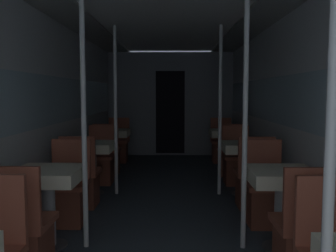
{
  "coord_description": "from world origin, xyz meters",
  "views": [
    {
      "loc": [
        0.09,
        -0.84,
        1.38
      ],
      "look_at": [
        0.03,
        2.81,
        1.06
      ],
      "focal_mm": 40.0,
      "sensor_mm": 36.0,
      "label": 1
    }
  ],
  "objects_px": {
    "chair_left_near_1": "(22,242)",
    "chair_right_near_3": "(231,159)",
    "chair_left_far_3": "(118,148)",
    "chair_left_far_2": "(101,165)",
    "chair_right_far_2": "(236,166)",
    "chair_left_far_1": "(68,198)",
    "support_pole_right_0": "(330,154)",
    "support_pole_right_1": "(245,121)",
    "dining_table_left_2": "(92,151)",
    "dining_table_right_3": "(226,136)",
    "support_pole_left_1": "(84,121)",
    "chair_right_far_3": "(222,148)",
    "dining_table_left_3": "(113,136)",
    "dining_table_right_1": "(282,183)",
    "chair_left_near_2": "(82,184)",
    "support_pole_left_2": "(116,111)",
    "chair_right_near_2": "(253,185)",
    "dining_table_right_2": "(244,152)",
    "support_pole_right_2": "(220,111)",
    "chair_right_near_1": "(304,244)",
    "chair_right_far_1": "(265,198)",
    "chair_left_near_3": "(108,159)",
    "dining_table_left_1": "(48,182)"
  },
  "relations": [
    {
      "from": "chair_left_near_1",
      "to": "chair_right_near_3",
      "type": "xyz_separation_m",
      "value": [
        2.08,
        3.58,
        0.0
      ]
    },
    {
      "from": "chair_left_far_3",
      "to": "chair_left_far_2",
      "type": "bearing_deg",
      "value": 90.0
    },
    {
      "from": "chair_right_far_2",
      "to": "chair_right_near_3",
      "type": "relative_size",
      "value": 1.0
    },
    {
      "from": "chair_left_far_1",
      "to": "chair_left_far_3",
      "type": "xyz_separation_m",
      "value": [
        0.0,
        3.58,
        0.0
      ]
    },
    {
      "from": "support_pole_right_0",
      "to": "support_pole_right_1",
      "type": "relative_size",
      "value": 1.0
    },
    {
      "from": "dining_table_left_2",
      "to": "dining_table_right_3",
      "type": "bearing_deg",
      "value": 40.66
    },
    {
      "from": "support_pole_left_1",
      "to": "chair_right_far_2",
      "type": "height_order",
      "value": "support_pole_left_1"
    },
    {
      "from": "dining_table_left_2",
      "to": "chair_right_far_3",
      "type": "xyz_separation_m",
      "value": [
        2.08,
        2.39,
        -0.31
      ]
    },
    {
      "from": "support_pole_left_1",
      "to": "dining_table_left_3",
      "type": "bearing_deg",
      "value": 95.32
    },
    {
      "from": "dining_table_left_2",
      "to": "dining_table_right_1",
      "type": "height_order",
      "value": "same"
    },
    {
      "from": "chair_left_near_2",
      "to": "chair_left_far_2",
      "type": "relative_size",
      "value": 1.0
    },
    {
      "from": "support_pole_right_0",
      "to": "chair_right_far_2",
      "type": "distance_m",
      "value": 4.28
    },
    {
      "from": "support_pole_left_1",
      "to": "support_pole_left_2",
      "type": "bearing_deg",
      "value": 90.0
    },
    {
      "from": "support_pole_left_2",
      "to": "chair_left_far_1",
      "type": "bearing_deg",
      "value": -105.65
    },
    {
      "from": "support_pole_left_1",
      "to": "chair_right_near_2",
      "type": "xyz_separation_m",
      "value": [
        1.75,
        1.19,
        -0.86
      ]
    },
    {
      "from": "dining_table_right_2",
      "to": "dining_table_left_3",
      "type": "bearing_deg",
      "value": 139.34
    },
    {
      "from": "support_pole_right_2",
      "to": "dining_table_right_1",
      "type": "bearing_deg",
      "value": -79.45
    },
    {
      "from": "chair_right_near_1",
      "to": "chair_right_far_1",
      "type": "relative_size",
      "value": 1.0
    },
    {
      "from": "chair_right_far_2",
      "to": "chair_right_far_3",
      "type": "bearing_deg",
      "value": -90.0
    },
    {
      "from": "support_pole_left_2",
      "to": "chair_left_near_1",
      "type": "bearing_deg",
      "value": -97.94
    },
    {
      "from": "chair_right_near_1",
      "to": "chair_right_near_3",
      "type": "xyz_separation_m",
      "value": [
        0.0,
        3.58,
        0.0
      ]
    },
    {
      "from": "support_pole_left_1",
      "to": "chair_right_near_1",
      "type": "relative_size",
      "value": 2.58
    },
    {
      "from": "chair_left_far_3",
      "to": "chair_right_near_1",
      "type": "relative_size",
      "value": 1.0
    },
    {
      "from": "dining_table_right_1",
      "to": "chair_right_near_3",
      "type": "distance_m",
      "value": 2.99
    },
    {
      "from": "chair_right_far_1",
      "to": "dining_table_right_2",
      "type": "distance_m",
      "value": 1.23
    },
    {
      "from": "chair_left_near_1",
      "to": "support_pole_left_2",
      "type": "distance_m",
      "value": 2.56
    },
    {
      "from": "chair_right_near_3",
      "to": "dining_table_right_3",
      "type": "bearing_deg",
      "value": 90.0
    },
    {
      "from": "chair_left_near_1",
      "to": "chair_right_far_3",
      "type": "xyz_separation_m",
      "value": [
        2.08,
        4.78,
        0.0
      ]
    },
    {
      "from": "chair_left_near_3",
      "to": "chair_right_near_3",
      "type": "height_order",
      "value": "same"
    },
    {
      "from": "support_pole_right_2",
      "to": "dining_table_left_2",
      "type": "bearing_deg",
      "value": 180.0
    },
    {
      "from": "dining_table_left_1",
      "to": "chair_right_near_1",
      "type": "relative_size",
      "value": 0.81
    },
    {
      "from": "support_pole_left_1",
      "to": "chair_right_far_3",
      "type": "relative_size",
      "value": 2.58
    },
    {
      "from": "chair_right_near_3",
      "to": "support_pole_right_2",
      "type": "bearing_deg",
      "value": -105.65
    },
    {
      "from": "dining_table_left_1",
      "to": "support_pole_right_2",
      "type": "bearing_deg",
      "value": 45.63
    },
    {
      "from": "chair_left_near_1",
      "to": "support_pole_right_2",
      "type": "xyz_separation_m",
      "value": [
        1.75,
        2.39,
        0.86
      ]
    },
    {
      "from": "chair_right_far_3",
      "to": "chair_right_near_1",
      "type": "bearing_deg",
      "value": 90.0
    },
    {
      "from": "support_pole_left_2",
      "to": "chair_right_near_2",
      "type": "height_order",
      "value": "support_pole_left_2"
    },
    {
      "from": "dining_table_left_3",
      "to": "support_pole_left_2",
      "type": "bearing_deg",
      "value": -79.45
    },
    {
      "from": "dining_table_right_1",
      "to": "chair_right_near_2",
      "type": "xyz_separation_m",
      "value": [
        0.0,
        1.19,
        -0.31
      ]
    },
    {
      "from": "dining_table_left_1",
      "to": "support_pole_right_1",
      "type": "relative_size",
      "value": 0.31
    },
    {
      "from": "support_pole_left_2",
      "to": "chair_right_far_3",
      "type": "height_order",
      "value": "support_pole_left_2"
    },
    {
      "from": "support_pole_left_2",
      "to": "dining_table_left_3",
      "type": "xyz_separation_m",
      "value": [
        -0.33,
        1.79,
        -0.55
      ]
    },
    {
      "from": "dining_table_left_2",
      "to": "dining_table_left_3",
      "type": "xyz_separation_m",
      "value": [
        0.0,
        1.79,
        0.0
      ]
    },
    {
      "from": "support_pole_left_1",
      "to": "chair_left_far_3",
      "type": "relative_size",
      "value": 2.58
    },
    {
      "from": "dining_table_right_2",
      "to": "chair_right_far_3",
      "type": "xyz_separation_m",
      "value": [
        0.0,
        2.39,
        -0.31
      ]
    },
    {
      "from": "dining_table_left_1",
      "to": "chair_right_near_3",
      "type": "xyz_separation_m",
      "value": [
        2.08,
        2.98,
        -0.31
      ]
    },
    {
      "from": "dining_table_left_1",
      "to": "support_pole_right_1",
      "type": "height_order",
      "value": "support_pole_right_1"
    },
    {
      "from": "dining_table_right_1",
      "to": "support_pole_right_2",
      "type": "distance_m",
      "value": 1.9
    },
    {
      "from": "chair_left_far_1",
      "to": "support_pole_left_1",
      "type": "bearing_deg",
      "value": 119.03
    },
    {
      "from": "dining_table_left_1",
      "to": "support_pole_left_2",
      "type": "relative_size",
      "value": 0.31
    }
  ]
}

